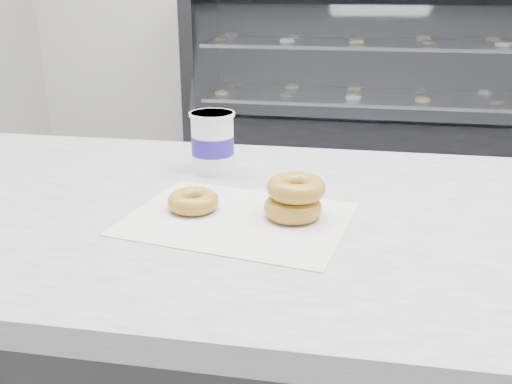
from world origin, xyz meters
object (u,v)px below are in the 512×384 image
at_px(display_case, 385,112).
at_px(coffee_cup, 213,142).
at_px(donut_single, 193,201).
at_px(donut_stack, 294,198).

bearing_deg(display_case, coffee_cup, -100.11).
distance_m(display_case, coffee_cup, 2.62).
xyz_separation_m(display_case, donut_single, (-0.43, -2.75, 0.43)).
bearing_deg(coffee_cup, donut_single, -90.23).
relative_size(display_case, coffee_cup, 20.30).
height_order(display_case, donut_single, display_case).
height_order(donut_single, coffee_cup, coffee_cup).
relative_size(donut_stack, coffee_cup, 1.12).
xyz_separation_m(donut_stack, coffee_cup, (-0.18, 0.21, 0.03)).
xyz_separation_m(display_case, coffee_cup, (-0.45, -2.54, 0.47)).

